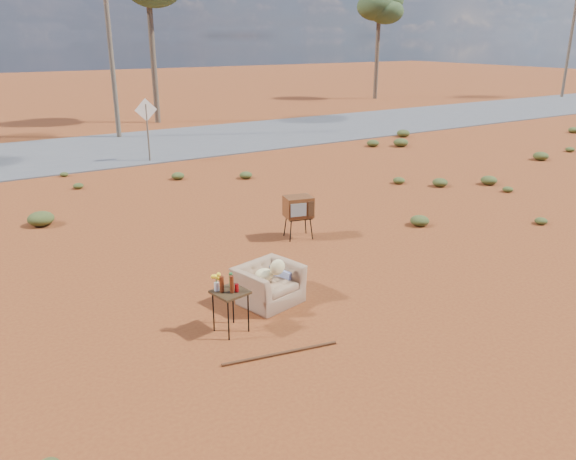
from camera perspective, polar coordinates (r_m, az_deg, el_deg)
ground at (r=9.51m, az=1.29°, el=-7.10°), size 140.00×140.00×0.00m
highway at (r=22.99m, az=-19.84°, el=7.52°), size 140.00×7.00×0.04m
armchair at (r=9.33m, az=-1.68°, el=-4.91°), size 1.24×0.97×0.86m
tv_unit at (r=12.12m, az=1.06°, el=2.31°), size 0.67×0.59×0.94m
side_table at (r=8.30m, az=-6.20°, el=-6.05°), size 0.54×0.54×0.94m
rusty_bar at (r=7.99m, az=-0.76°, el=-12.41°), size 1.66×0.38×0.04m
road_sign at (r=20.28m, az=-14.17°, el=10.91°), size 0.78×0.06×2.19m
eucalyptus_right at (r=41.04m, az=9.26°, el=21.32°), size 3.20×3.20×7.10m
utility_pole_center at (r=25.51m, az=-17.68°, el=18.16°), size 1.40×0.20×8.00m
utility_pole_east at (r=45.87m, az=26.82°, el=17.12°), size 1.40×0.20×8.00m
scrub_patch at (r=12.82m, az=-12.72°, el=0.17°), size 17.49×8.07×0.33m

